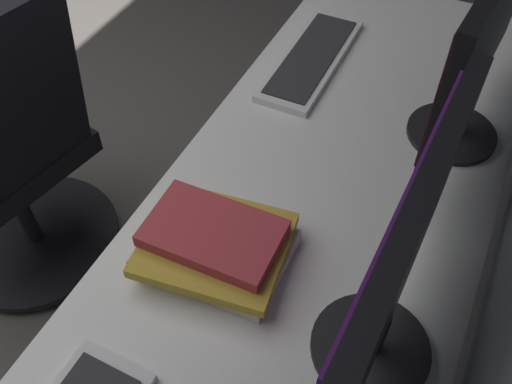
{
  "coord_description": "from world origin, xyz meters",
  "views": [
    {
      "loc": [
        0.47,
        1.79,
        1.62
      ],
      "look_at": [
        -0.05,
        1.54,
        0.95
      ],
      "focal_mm": 39.59,
      "sensor_mm": 36.0,
      "label": 1
    }
  ],
  "objects": [
    {
      "name": "book_stack_near",
      "position": [
        -0.04,
        1.46,
        0.77
      ],
      "size": [
        0.25,
        0.28,
        0.08
      ],
      "color": "beige",
      "rests_on": "desk"
    },
    {
      "name": "office_chair",
      "position": [
        -0.22,
        0.69,
        0.46
      ],
      "size": [
        0.56,
        0.59,
        0.97
      ],
      "color": "black",
      "rests_on": "ground"
    },
    {
      "name": "monitor_primary",
      "position": [
        0.01,
        1.78,
        0.97
      ],
      "size": [
        0.55,
        0.2,
        0.42
      ],
      "color": "black",
      "rests_on": "desk"
    },
    {
      "name": "keyboard_main",
      "position": [
        -0.68,
        1.4,
        0.74
      ],
      "size": [
        0.42,
        0.14,
        0.02
      ],
      "color": "silver",
      "rests_on": "desk"
    },
    {
      "name": "monitor_secondary",
      "position": [
        -0.57,
        1.78,
        0.98
      ],
      "size": [
        0.58,
        0.2,
        0.43
      ],
      "color": "black",
      "rests_on": "desk"
    },
    {
      "name": "desk",
      "position": [
        -0.05,
        1.59,
        0.66
      ],
      "size": [
        2.19,
        0.66,
        0.73
      ],
      "color": "white",
      "rests_on": "ground"
    }
  ]
}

